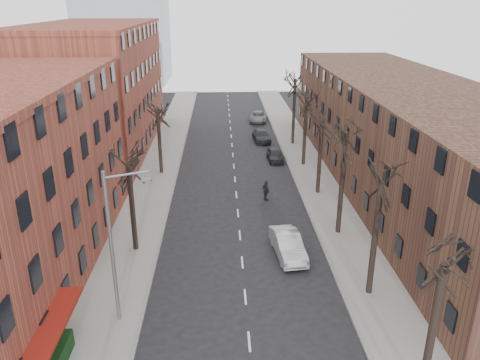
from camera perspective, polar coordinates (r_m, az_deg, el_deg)
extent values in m
cube|color=gray|center=(50.36, -9.86, 1.25)|extent=(4.00, 90.00, 0.15)
cube|color=gray|center=(50.77, 8.34, 1.51)|extent=(4.00, 90.00, 0.15)
cube|color=brown|center=(58.72, -17.11, 10.48)|extent=(12.00, 28.00, 14.00)
cube|color=brown|center=(46.95, 19.44, 5.19)|extent=(12.00, 50.00, 10.00)
cylinder|color=slate|center=(25.92, -15.35, -8.34)|extent=(0.20, 0.20, 9.00)
cylinder|color=slate|center=(23.92, -13.77, 0.64)|extent=(2.39, 0.12, 0.46)
cube|color=slate|center=(23.84, -11.35, 0.00)|extent=(0.50, 0.22, 0.14)
imported|color=#A1A3A8|center=(33.35, 5.86, -7.87)|extent=(2.29, 5.14, 1.64)
imported|color=black|center=(52.67, 4.28, 3.10)|extent=(1.73, 4.04, 1.36)
imported|color=black|center=(60.01, 2.62, 5.40)|extent=(2.31, 4.89, 1.38)
imported|color=slate|center=(70.12, 2.22, 7.74)|extent=(2.87, 5.34, 1.43)
imported|color=black|center=(41.91, 3.19, -1.32)|extent=(0.89, 1.20, 1.90)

